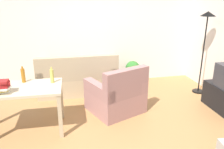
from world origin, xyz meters
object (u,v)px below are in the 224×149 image
bottle_amber (23,75)px  bottle_squat (52,76)px  potted_plant (133,70)px  couch (78,79)px  torchiere_lamp (206,31)px  armchair (117,96)px  desk (23,94)px  book_stack (1,87)px

bottle_amber → bottle_squat: size_ratio=1.02×
potted_plant → bottle_amber: size_ratio=2.11×
couch → bottle_amber: bottle_amber is taller
torchiere_lamp → bottle_squat: bearing=-167.0°
armchair → bottle_amber: 1.70m
torchiere_lamp → bottle_squat: (-3.20, -0.74, -0.54)m
torchiere_lamp → bottle_squat: 3.32m
desk → armchair: size_ratio=1.06×
couch → book_stack: book_stack is taller
armchair → bottle_amber: bearing=-19.3°
couch → torchiere_lamp: torchiere_lamp is taller
bottle_squat → book_stack: (-0.71, -0.29, -0.02)m
couch → book_stack: (-1.19, -1.60, 0.55)m
book_stack → torchiere_lamp: bearing=14.7°
torchiere_lamp → book_stack: torchiere_lamp is taller
book_stack → desk: bearing=34.2°
couch → bottle_squat: (-0.48, -1.31, 0.57)m
couch → armchair: bearing=121.1°
couch → torchiere_lamp: 2.99m
couch → book_stack: bearing=53.4°
book_stack → armchair: bearing=15.2°
couch → armchair: size_ratio=1.51×
potted_plant → book_stack: 3.26m
torchiere_lamp → desk: (-3.65, -0.85, -0.76)m
torchiere_lamp → desk: bearing=-166.8°
armchair → potted_plant: bearing=-140.2°
desk → bottle_squat: bearing=16.0°
couch → bottle_squat: bearing=70.0°
torchiere_lamp → desk: torchiere_lamp is taller
bottle_amber → torchiere_lamp: bearing=9.6°
potted_plant → armchair: size_ratio=0.49×
bottle_squat → bottle_amber: bearing=165.6°
armchair → bottle_squat: (-1.14, -0.21, 0.56)m
armchair → bottle_amber: size_ratio=4.27×
potted_plant → bottle_amber: bearing=-147.2°
desk → bottle_squat: (0.46, 0.12, 0.23)m
potted_plant → bottle_squat: bottle_squat is taller
bottle_squat → book_stack: bearing=-157.7°
bottle_amber → book_stack: (-0.25, -0.41, -0.02)m
desk → armchair: bearing=13.3°
potted_plant → book_stack: bearing=-143.5°
bottle_amber → bottle_squat: 0.48m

